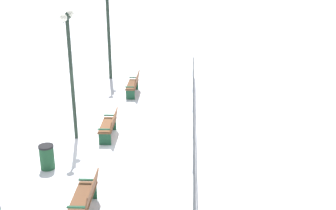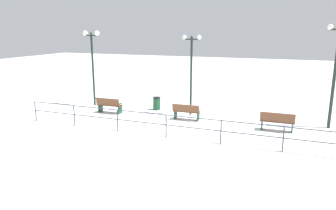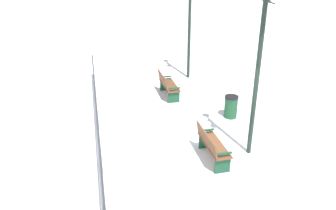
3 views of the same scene
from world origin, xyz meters
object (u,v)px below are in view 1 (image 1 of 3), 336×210
object	(u,v)px
lamppost_near	(108,16)
trash_bin	(47,157)
lamppost_middle	(70,57)
bench_second	(110,125)
bench_nearest	(134,84)
bench_third	(86,197)

from	to	relation	value
lamppost_near	trash_bin	size ratio (longest dim) A/B	6.39
lamppost_near	lamppost_middle	bearing A→B (deg)	90.00
lamppost_near	lamppost_middle	size ratio (longest dim) A/B	1.12
trash_bin	lamppost_near	bearing A→B (deg)	-92.07
bench_second	lamppost_near	size ratio (longest dim) A/B	0.30
bench_second	trash_bin	xyz separation A→B (m)	(1.52, 2.36, -0.08)
bench_nearest	lamppost_near	distance (m)	3.83
trash_bin	bench_third	bearing A→B (deg)	127.41
bench_second	bench_third	bearing A→B (deg)	91.19
trash_bin	bench_second	bearing A→B (deg)	-122.75
lamppost_middle	trash_bin	xyz separation A→B (m)	(0.34, 2.23, -2.56)
bench_third	trash_bin	bearing A→B (deg)	-53.68
bench_nearest	lamppost_middle	bearing A→B (deg)	72.42
bench_third	trash_bin	xyz separation A→B (m)	(1.72, -2.25, -0.08)
trash_bin	lamppost_middle	bearing A→B (deg)	-98.61
bench_second	trash_bin	bearing A→B (deg)	55.95
bench_third	lamppost_middle	world-z (taller)	lamppost_middle
bench_third	trash_bin	size ratio (longest dim) A/B	1.93
bench_nearest	lamppost_near	size ratio (longest dim) A/B	0.32
bench_nearest	trash_bin	size ratio (longest dim) A/B	2.03
lamppost_middle	trash_bin	bearing A→B (deg)	81.39
bench_third	lamppost_near	distance (m)	11.97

